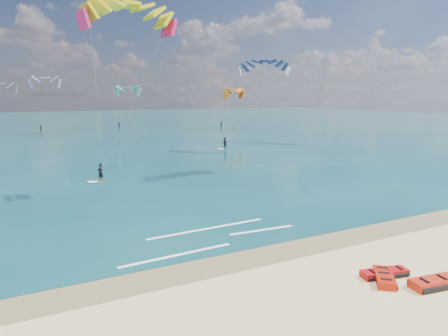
# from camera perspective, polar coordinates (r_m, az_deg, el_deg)

# --- Properties ---
(ground) EXTENTS (320.00, 320.00, 0.00)m
(ground) POSITION_cam_1_polar(r_m,az_deg,el_deg) (55.16, -17.62, 1.22)
(ground) COLOR tan
(ground) RESTS_ON ground
(wet_sand_strip) EXTENTS (320.00, 2.40, 0.01)m
(wet_sand_strip) POSITION_cam_1_polar(r_m,az_deg,el_deg) (20.75, 0.57, -13.37)
(wet_sand_strip) COLOR brown
(wet_sand_strip) RESTS_ON ground
(sea) EXTENTS (320.00, 200.00, 0.04)m
(sea) POSITION_cam_1_polar(r_m,az_deg,el_deg) (118.42, -22.93, 5.59)
(sea) COLOR #0A3739
(sea) RESTS_ON ground
(packed_kite_left) EXTENTS (2.61, 1.51, 0.37)m
(packed_kite_left) POSITION_cam_1_polar(r_m,az_deg,el_deg) (20.77, 21.92, -14.15)
(packed_kite_left) COLOR #BC0A0B
(packed_kite_left) RESTS_ON ground
(packed_kite_mid) EXTENTS (3.18, 1.67, 0.45)m
(packed_kite_mid) POSITION_cam_1_polar(r_m,az_deg,el_deg) (20.82, 28.33, -14.61)
(packed_kite_mid) COLOR red
(packed_kite_mid) RESTS_ON ground
(packed_kite_right) EXTENTS (2.26, 2.38, 0.42)m
(packed_kite_right) POSITION_cam_1_polar(r_m,az_deg,el_deg) (20.27, 21.86, -14.77)
(packed_kite_right) COLOR #B51907
(packed_kite_right) RESTS_ON ground
(kitesurfer_main) EXTENTS (8.53, 8.53, 16.96)m
(kitesurfer_main) POSITION_cam_1_polar(r_m,az_deg,el_deg) (36.87, -15.51, 10.65)
(kitesurfer_main) COLOR gold
(kitesurfer_main) RESTS_ON sea
(kitesurfer_far) EXTENTS (11.39, 6.69, 14.82)m
(kitesurfer_far) POSITION_cam_1_polar(r_m,az_deg,el_deg) (61.57, 3.19, 9.92)
(kitesurfer_far) COLOR gold
(kitesurfer_far) RESTS_ON sea
(shoreline_foam) EXTENTS (11.47, 3.66, 0.01)m
(shoreline_foam) POSITION_cam_1_polar(r_m,az_deg,el_deg) (24.09, -1.75, -9.80)
(shoreline_foam) COLOR white
(shoreline_foam) RESTS_ON ground
(distant_kites) EXTENTS (84.39, 26.60, 11.94)m
(distant_kites) POSITION_cam_1_polar(r_m,az_deg,el_deg) (93.52, -25.87, 7.61)
(distant_kites) COLOR #AB92BD
(distant_kites) RESTS_ON ground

